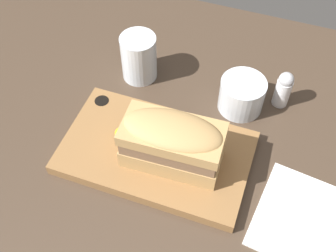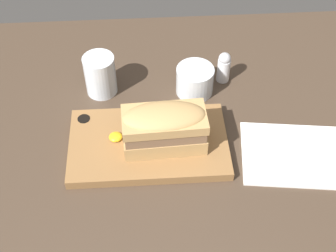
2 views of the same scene
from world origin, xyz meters
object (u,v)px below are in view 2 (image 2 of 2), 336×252
(serving_board, at_px, (148,144))
(napkin, at_px, (295,153))
(water_glass, at_px, (101,77))
(wine_glass, at_px, (195,81))
(sandwich, at_px, (164,126))
(salt_shaker, at_px, (224,67))

(serving_board, bearing_deg, napkin, -7.09)
(napkin, bearing_deg, water_glass, 151.93)
(wine_glass, xyz_separation_m, napkin, (0.18, -0.19, -0.03))
(sandwich, relative_size, napkin, 0.71)
(sandwich, relative_size, salt_shaker, 2.13)
(sandwich, height_order, napkin, sandwich)
(water_glass, xyz_separation_m, wine_glass, (0.20, -0.01, -0.01))
(serving_board, height_order, salt_shaker, salt_shaker)
(serving_board, bearing_deg, sandwich, -15.17)
(wine_glass, bearing_deg, sandwich, -114.83)
(water_glass, distance_m, salt_shaker, 0.27)
(water_glass, distance_m, napkin, 0.43)
(serving_board, relative_size, sandwich, 1.94)
(water_glass, bearing_deg, serving_board, -60.25)
(sandwich, bearing_deg, salt_shaker, 53.88)
(serving_board, xyz_separation_m, sandwich, (0.03, -0.01, 0.06))
(serving_board, distance_m, sandwich, 0.07)
(wine_glass, distance_m, salt_shaker, 0.08)
(water_glass, distance_m, wine_glass, 0.20)
(sandwich, height_order, water_glass, sandwich)
(salt_shaker, bearing_deg, wine_glass, -153.99)
(sandwich, xyz_separation_m, salt_shaker, (0.14, 0.20, -0.03))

